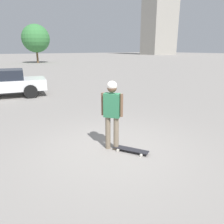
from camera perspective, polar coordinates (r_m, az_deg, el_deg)
ground_plane at (r=5.84m, az=0.00°, el=-9.55°), size 220.00×220.00×0.00m
person at (r=5.45m, az=0.00°, el=0.93°), size 0.45×0.41×1.79m
skateboard at (r=5.64m, az=4.95°, el=-9.79°), size 0.89×0.65×0.09m
car_parked_near at (r=13.20m, az=-26.78°, el=6.83°), size 2.65×4.76×1.46m
tree_distant at (r=42.21m, az=-19.31°, el=17.68°), size 4.77×4.77×6.57m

